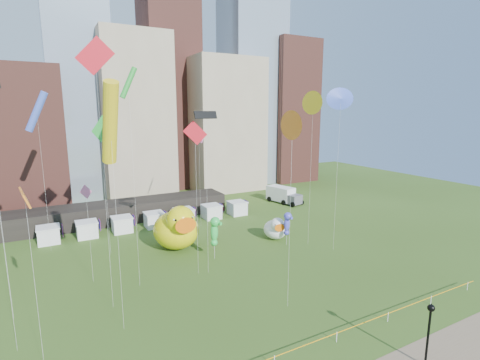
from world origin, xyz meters
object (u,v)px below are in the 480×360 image
big_duck (177,228)px  seahorse_green (214,229)px  small_duck (276,229)px  seahorse_purple (287,222)px  lamppost (429,328)px  box_truck (283,195)px

big_duck → seahorse_green: (3.02, -5.52, 1.01)m
small_duck → seahorse_purple: (0.08, -2.69, 1.74)m
seahorse_purple → lamppost: lamppost is taller
seahorse_green → seahorse_purple: (10.80, -0.33, -0.60)m
small_duck → lamppost: lamppost is taller
seahorse_purple → box_truck: 23.63m
small_duck → seahorse_green: 11.22m
big_duck → lamppost: big_duck is taller
small_duck → box_truck: small_duck is taller
box_truck → small_duck: bearing=-142.0°
seahorse_green → lamppost: bearing=-102.5°
seahorse_green → seahorse_purple: size_ratio=1.17×
big_duck → box_truck: 30.25m
big_duck → small_duck: big_duck is taller
seahorse_green → box_truck: 30.78m
big_duck → seahorse_purple: size_ratio=1.76×
seahorse_green → box_truck: size_ratio=0.69×
seahorse_green → big_duck: bearing=93.8°
seahorse_green → lamppost: seahorse_green is taller
seahorse_purple → box_truck: bearing=51.1°
seahorse_purple → seahorse_green: bearing=173.1°
seahorse_purple → small_duck: bearing=86.7°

